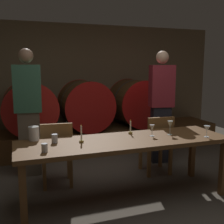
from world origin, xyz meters
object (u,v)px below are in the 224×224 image
(guest_left, at_px, (28,111))
(candle_left, at_px, (81,137))
(chair_left, at_px, (57,151))
(wine_glass_center, at_px, (170,125))
(cup_left, at_px, (45,148))
(cup_right, at_px, (55,138))
(candle_right, at_px, (130,130))
(wine_barrel_center, at_px, (85,105))
(wine_glass_right, at_px, (207,129))
(pitcher, at_px, (34,133))
(wine_glass_left, at_px, (152,128))
(chair_right, at_px, (158,142))
(dining_table, at_px, (125,145))
(guest_right, at_px, (161,106))
(wine_barrel_right, at_px, (135,103))
(wine_barrel_left, at_px, (30,108))

(guest_left, distance_m, candle_left, 1.26)
(chair_left, xyz_separation_m, wine_glass_center, (1.34, -0.59, 0.38))
(cup_left, height_order, cup_right, cup_right)
(guest_left, relative_size, candle_right, 9.54)
(wine_barrel_center, xyz_separation_m, wine_glass_center, (0.57, -2.10, -0.00))
(wine_glass_right, bearing_deg, pitcher, 164.63)
(candle_left, xyz_separation_m, pitcher, (-0.50, 0.28, 0.02))
(candle_right, bearing_deg, wine_glass_left, -43.18)
(pitcher, bearing_deg, candle_right, -4.30)
(chair_right, distance_m, cup_right, 1.65)
(cup_right, bearing_deg, wine_glass_center, -4.42)
(chair_left, bearing_deg, candle_right, 162.85)
(dining_table, relative_size, cup_left, 28.55)
(chair_right, distance_m, pitcher, 1.82)
(wine_glass_left, bearing_deg, guest_left, 141.00)
(chair_right, bearing_deg, pitcher, 11.86)
(chair_left, height_order, cup_right, chair_left)
(wine_barrel_center, relative_size, dining_table, 0.37)
(chair_right, bearing_deg, wine_barrel_center, -61.59)
(candle_left, xyz_separation_m, wine_glass_center, (1.14, -0.02, 0.07))
(wine_glass_left, height_order, cup_right, wine_glass_left)
(chair_left, relative_size, wine_glass_right, 6.26)
(guest_right, height_order, wine_glass_center, guest_right)
(wine_barrel_center, xyz_separation_m, wine_glass_right, (0.94, -2.35, -0.03))
(chair_left, distance_m, candle_right, 1.01)
(wine_barrel_right, xyz_separation_m, dining_table, (-1.09, -2.13, -0.21))
(wine_barrel_left, relative_size, guest_left, 0.50)
(dining_table, distance_m, candle_left, 0.54)
(wine_glass_left, bearing_deg, wine_barrel_left, 122.86)
(candle_right, distance_m, wine_glass_center, 0.50)
(guest_right, distance_m, wine_glass_right, 1.27)
(wine_barrel_left, distance_m, cup_left, 2.31)
(chair_left, height_order, wine_glass_right, chair_left)
(wine_barrel_left, relative_size, wine_glass_center, 5.16)
(guest_right, xyz_separation_m, wine_glass_center, (-0.44, -1.02, -0.08))
(wine_barrel_left, xyz_separation_m, wine_barrel_center, (1.01, 0.00, 0.00))
(wine_barrel_left, relative_size, chair_left, 1.05)
(wine_barrel_right, height_order, wine_glass_right, wine_barrel_right)
(wine_barrel_right, distance_m, candle_left, 2.63)
(wine_barrel_right, xyz_separation_m, cup_left, (-2.04, -2.31, -0.09))
(chair_left, relative_size, candle_left, 4.13)
(guest_left, height_order, guest_right, guest_left)
(wine_barrel_left, height_order, pitcher, wine_barrel_left)
(wine_barrel_right, height_order, chair_right, wine_barrel_right)
(guest_right, bearing_deg, guest_left, 7.55)
(wine_barrel_center, bearing_deg, guest_left, -138.80)
(wine_barrel_left, distance_m, wine_glass_left, 2.48)
(candle_right, bearing_deg, cup_left, -159.44)
(wine_barrel_left, xyz_separation_m, guest_left, (-0.06, -0.94, 0.08))
(wine_barrel_center, relative_size, chair_right, 1.05)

